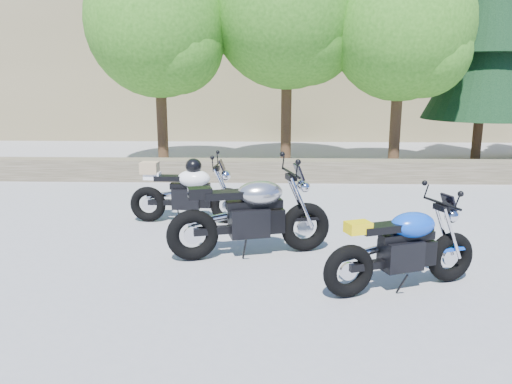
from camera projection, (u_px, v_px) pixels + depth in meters
ground at (238, 266)px, 6.40m from camera, size 90.00×90.00×0.00m
stone_wall at (254, 170)px, 11.71m from camera, size 22.00×0.55×0.50m
tree_decid_left at (162, 27)px, 12.63m from camera, size 3.67×3.67×5.62m
tree_decid_mid at (292, 12)px, 12.82m from camera, size 4.08×4.08×6.24m
tree_decid_right at (406, 31)px, 12.27m from camera, size 3.54×3.54×5.41m
conifer_near at (488, 28)px, 13.38m from camera, size 3.17×3.17×7.06m
silver_bike at (252, 216)px, 6.67m from camera, size 2.21×0.88×1.13m
white_bike at (187, 191)px, 8.24m from camera, size 1.96×0.62×1.08m
blue_bike at (403, 249)px, 5.61m from camera, size 1.88×0.89×0.98m
backpack at (423, 237)px, 7.01m from camera, size 0.29×0.26×0.35m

